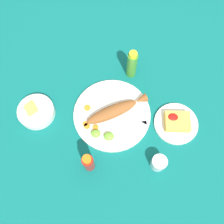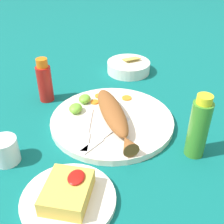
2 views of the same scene
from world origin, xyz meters
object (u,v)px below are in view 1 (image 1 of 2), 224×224
at_px(hot_sauce_bottle_green, 132,64).
at_px(salt_cup, 158,163).
at_px(hot_sauce_bottle_red, 88,163).
at_px(fork_far, 129,125).
at_px(guacamole_bowl, 36,111).
at_px(fried_fish, 115,110).
at_px(fork_near, 132,115).
at_px(side_plate_fries, 176,124).
at_px(main_plate, 112,114).

bearing_deg(hot_sauce_bottle_green, salt_cup, 104.04).
relative_size(hot_sauce_bottle_red, salt_cup, 2.22).
relative_size(fork_far, guacamole_bowl, 1.15).
distance_m(hot_sauce_bottle_green, guacamole_bowl, 0.48).
bearing_deg(fried_fish, hot_sauce_bottle_green, -134.33).
height_order(fried_fish, fork_near, fried_fish).
height_order(fried_fish, salt_cup, salt_cup).
bearing_deg(fork_far, hot_sauce_bottle_green, 79.25).
height_order(hot_sauce_bottle_red, side_plate_fries, hot_sauce_bottle_red).
bearing_deg(hot_sauce_bottle_green, guacamole_bowl, 27.09).
height_order(hot_sauce_bottle_red, salt_cup, hot_sauce_bottle_red).
xyz_separation_m(main_plate, guacamole_bowl, (0.34, -0.00, 0.01)).
bearing_deg(hot_sauce_bottle_red, guacamole_bowl, -43.00).
bearing_deg(main_plate, hot_sauce_bottle_red, 69.03).
distance_m(fried_fish, guacamole_bowl, 0.35).
distance_m(fried_fish, fork_near, 0.08).
xyz_separation_m(fried_fish, hot_sauce_bottle_red, (0.10, 0.24, 0.03)).
relative_size(fork_near, hot_sauce_bottle_red, 1.20).
xyz_separation_m(hot_sauce_bottle_red, side_plate_fries, (-0.37, -0.19, -0.06)).
distance_m(fork_near, salt_cup, 0.24).
bearing_deg(salt_cup, hot_sauce_bottle_green, -75.96).
distance_m(fried_fish, hot_sauce_bottle_green, 0.23).
relative_size(fried_fish, fork_far, 1.51).
relative_size(main_plate, side_plate_fries, 1.78).
distance_m(salt_cup, guacamole_bowl, 0.58).
relative_size(fried_fish, hot_sauce_bottle_red, 1.99).
height_order(fork_far, salt_cup, salt_cup).
bearing_deg(fork_far, guacamole_bowl, 163.95).
bearing_deg(guacamole_bowl, side_plate_fries, 176.31).
height_order(main_plate, salt_cup, salt_cup).
xyz_separation_m(fork_near, guacamole_bowl, (0.43, -0.01, 0.00)).
bearing_deg(hot_sauce_bottle_red, fork_far, -132.41).
bearing_deg(hot_sauce_bottle_red, side_plate_fries, -152.58).
distance_m(side_plate_fries, guacamole_bowl, 0.63).
bearing_deg(hot_sauce_bottle_red, hot_sauce_bottle_green, -111.09).
relative_size(main_plate, guacamole_bowl, 2.15).
xyz_separation_m(fork_near, hot_sauce_bottle_green, (0.00, -0.23, 0.06)).
relative_size(fork_far, hot_sauce_bottle_green, 1.12).
bearing_deg(hot_sauce_bottle_green, fork_far, 87.58).
bearing_deg(fork_near, guacamole_bowl, -152.21).
xyz_separation_m(fork_near, hot_sauce_bottle_red, (0.18, 0.23, 0.05)).
bearing_deg(main_plate, guacamole_bowl, -0.70).
height_order(fried_fish, guacamole_bowl, fried_fish).
relative_size(main_plate, hot_sauce_bottle_red, 2.45).
height_order(fork_far, side_plate_fries, fork_far).
xyz_separation_m(fried_fish, guacamole_bowl, (0.35, 0.00, -0.02)).
distance_m(fork_near, side_plate_fries, 0.20).
distance_m(main_plate, fork_near, 0.09).
height_order(main_plate, guacamole_bowl, guacamole_bowl).
height_order(side_plate_fries, guacamole_bowl, guacamole_bowl).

